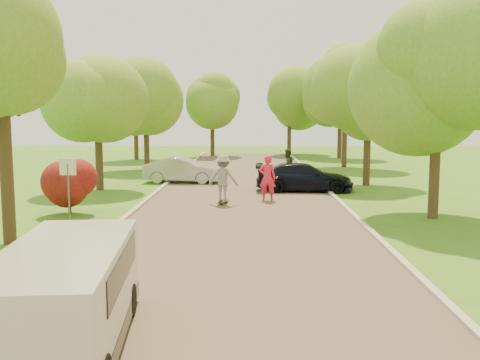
# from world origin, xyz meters

# --- Properties ---
(ground) EXTENTS (100.00, 100.00, 0.00)m
(ground) POSITION_xyz_m (0.00, 0.00, 0.00)
(ground) COLOR #466D19
(ground) RESTS_ON ground
(road) EXTENTS (8.00, 60.00, 0.01)m
(road) POSITION_xyz_m (0.00, 8.00, 0.01)
(road) COLOR #4C4438
(road) RESTS_ON ground
(curb_left) EXTENTS (0.18, 60.00, 0.12)m
(curb_left) POSITION_xyz_m (-4.05, 8.00, 0.06)
(curb_left) COLOR #B2AD9E
(curb_left) RESTS_ON ground
(curb_right) EXTENTS (0.18, 60.00, 0.12)m
(curb_right) POSITION_xyz_m (4.05, 8.00, 0.06)
(curb_right) COLOR #B2AD9E
(curb_right) RESTS_ON ground
(street_sign) EXTENTS (0.55, 0.06, 2.17)m
(street_sign) POSITION_xyz_m (-5.80, 4.00, 1.56)
(street_sign) COLOR #59595E
(street_sign) RESTS_ON ground
(red_shrub) EXTENTS (1.70, 1.70, 1.95)m
(red_shrub) POSITION_xyz_m (-6.30, 5.50, 1.10)
(red_shrub) COLOR #382619
(red_shrub) RESTS_ON ground
(tree_l_mida) EXTENTS (4.71, 4.60, 7.39)m
(tree_l_mida) POSITION_xyz_m (-6.30, 1.00, 5.17)
(tree_l_mida) COLOR #382619
(tree_l_mida) RESTS_ON ground
(tree_l_midb) EXTENTS (4.30, 4.20, 6.62)m
(tree_l_midb) POSITION_xyz_m (-6.81, 12.00, 4.59)
(tree_l_midb) COLOR #382619
(tree_l_midb) RESTS_ON ground
(tree_l_far) EXTENTS (4.92, 4.80, 7.79)m
(tree_l_far) POSITION_xyz_m (-6.39, 22.00, 5.47)
(tree_l_far) COLOR #382619
(tree_l_far) RESTS_ON ground
(tree_r_mida) EXTENTS (5.13, 5.00, 7.95)m
(tree_r_mida) POSITION_xyz_m (7.02, 5.00, 5.54)
(tree_r_mida) COLOR #382619
(tree_r_mida) RESTS_ON ground
(tree_r_midb) EXTENTS (4.51, 4.40, 7.01)m
(tree_r_midb) POSITION_xyz_m (6.60, 14.00, 4.88)
(tree_r_midb) COLOR #382619
(tree_r_midb) RESTS_ON ground
(tree_r_far) EXTENTS (5.33, 5.20, 8.34)m
(tree_r_far) POSITION_xyz_m (7.23, 24.00, 5.83)
(tree_r_far) COLOR #382619
(tree_r_far) RESTS_ON ground
(tree_bg_a) EXTENTS (5.12, 5.00, 7.72)m
(tree_bg_a) POSITION_xyz_m (-8.78, 30.00, 5.31)
(tree_bg_a) COLOR #382619
(tree_bg_a) RESTS_ON ground
(tree_bg_b) EXTENTS (5.12, 5.00, 7.95)m
(tree_bg_b) POSITION_xyz_m (8.22, 32.00, 5.54)
(tree_bg_b) COLOR #382619
(tree_bg_b) RESTS_ON ground
(tree_bg_c) EXTENTS (4.92, 4.80, 7.33)m
(tree_bg_c) POSITION_xyz_m (-2.79, 34.00, 5.02)
(tree_bg_c) COLOR #382619
(tree_bg_c) RESTS_ON ground
(tree_bg_d) EXTENTS (5.12, 5.00, 7.72)m
(tree_bg_d) POSITION_xyz_m (4.22, 36.00, 5.31)
(tree_bg_d) COLOR #382619
(tree_bg_d) RESTS_ON ground
(minivan) EXTENTS (2.15, 4.57, 1.65)m
(minivan) POSITION_xyz_m (-2.50, -5.94, 0.87)
(minivan) COLOR silver
(minivan) RESTS_ON ground
(silver_sedan) EXTENTS (4.27, 1.84, 1.37)m
(silver_sedan) POSITION_xyz_m (-3.30, 14.91, 0.68)
(silver_sedan) COLOR #AAAAAF
(silver_sedan) RESTS_ON ground
(dark_sedan) EXTENTS (4.73, 2.11, 1.35)m
(dark_sedan) POSITION_xyz_m (2.94, 11.71, 0.67)
(dark_sedan) COLOR black
(dark_sedan) RESTS_ON ground
(longboard) EXTENTS (0.46, 1.01, 0.11)m
(longboard) POSITION_xyz_m (-0.77, 7.89, 0.11)
(longboard) COLOR black
(longboard) RESTS_ON ground
(skateboarder) EXTENTS (1.35, 0.94, 1.91)m
(skateboarder) POSITION_xyz_m (-0.77, 7.89, 1.08)
(skateboarder) COLOR gray
(skateboarder) RESTS_ON longboard
(person_striped) EXTENTS (0.76, 0.55, 1.95)m
(person_striped) POSITION_xyz_m (1.07, 8.80, 0.97)
(person_striped) COLOR red
(person_striped) RESTS_ON ground
(person_olive) EXTENTS (1.12, 1.08, 1.82)m
(person_olive) POSITION_xyz_m (2.37, 15.25, 0.91)
(person_olive) COLOR #2C351F
(person_olive) RESTS_ON ground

